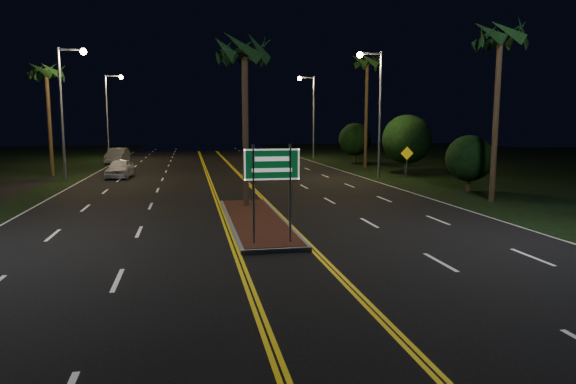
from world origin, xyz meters
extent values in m
plane|color=black|center=(0.00, 0.00, 0.00)|extent=(120.00, 120.00, 0.00)
cube|color=black|center=(30.00, 25.00, 0.00)|extent=(40.00, 110.00, 0.01)
cube|color=gray|center=(0.00, 7.00, 0.07)|extent=(2.25, 10.25, 0.15)
cube|color=#592819|center=(0.00, 7.00, 0.16)|extent=(2.00, 10.00, 0.02)
cylinder|color=gray|center=(-0.60, 2.80, 1.75)|extent=(0.08, 0.08, 3.20)
cylinder|color=gray|center=(0.60, 2.80, 1.75)|extent=(0.08, 0.08, 3.20)
cube|color=#07471E|center=(0.00, 2.80, 2.70)|extent=(1.80, 0.04, 1.00)
cube|color=white|center=(0.00, 2.77, 2.70)|extent=(1.80, 0.01, 1.00)
cylinder|color=gray|center=(-11.00, 24.00, 4.50)|extent=(0.18, 0.18, 9.00)
cube|color=gray|center=(-10.20, 24.00, 8.85)|extent=(1.60, 0.12, 0.12)
sphere|color=#F6C76E|center=(-9.40, 24.00, 8.75)|extent=(0.44, 0.44, 0.44)
cylinder|color=gray|center=(-11.00, 44.00, 4.50)|extent=(0.18, 0.18, 9.00)
cube|color=gray|center=(-10.20, 44.00, 8.85)|extent=(1.60, 0.12, 0.12)
sphere|color=#F6C76E|center=(-9.40, 44.00, 8.75)|extent=(0.44, 0.44, 0.44)
cylinder|color=gray|center=(11.00, 22.00, 4.50)|extent=(0.18, 0.18, 9.00)
cube|color=gray|center=(10.20, 22.00, 8.85)|extent=(1.60, 0.12, 0.12)
sphere|color=#F6C76E|center=(9.40, 22.00, 8.75)|extent=(0.44, 0.44, 0.44)
cylinder|color=gray|center=(11.00, 42.00, 4.50)|extent=(0.18, 0.18, 9.00)
cube|color=gray|center=(10.20, 42.00, 8.85)|extent=(1.60, 0.12, 0.12)
sphere|color=#F6C76E|center=(9.40, 42.00, 8.75)|extent=(0.44, 0.44, 0.44)
cylinder|color=#382819|center=(0.00, 10.50, 3.75)|extent=(0.28, 0.28, 7.50)
cylinder|color=#382819|center=(-12.80, 28.00, 4.00)|extent=(0.28, 0.28, 8.00)
cylinder|color=#382819|center=(12.50, 10.00, 4.25)|extent=(0.28, 0.28, 8.50)
cylinder|color=#382819|center=(12.80, 30.00, 4.75)|extent=(0.28, 0.28, 9.50)
cylinder|color=#382819|center=(13.50, 14.00, 0.45)|extent=(0.24, 0.24, 0.90)
sphere|color=black|center=(13.50, 14.00, 1.95)|extent=(2.70, 2.70, 2.70)
cylinder|color=#382819|center=(14.00, 24.00, 0.63)|extent=(0.24, 0.24, 1.26)
sphere|color=black|center=(14.00, 24.00, 2.73)|extent=(3.78, 3.78, 3.78)
cylinder|color=#382819|center=(13.80, 36.00, 0.54)|extent=(0.24, 0.24, 1.08)
sphere|color=black|center=(13.80, 36.00, 2.34)|extent=(3.24, 3.24, 3.24)
imported|color=white|center=(-7.59, 25.66, 0.80)|extent=(2.42, 4.97, 1.61)
imported|color=#BABBC4|center=(-9.50, 39.20, 0.89)|extent=(2.65, 5.48, 1.78)
cylinder|color=gray|center=(13.00, 21.63, 0.99)|extent=(0.07, 0.07, 1.98)
cube|color=#E4B20C|center=(13.00, 21.61, 1.80)|extent=(0.96, 0.05, 0.96)
camera|label=1|loc=(-2.61, -13.39, 4.04)|focal=32.00mm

